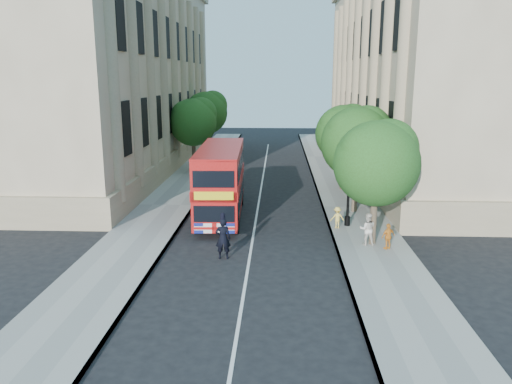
# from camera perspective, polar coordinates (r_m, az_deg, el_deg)

# --- Properties ---
(ground) EXTENTS (120.00, 120.00, 0.00)m
(ground) POSITION_cam_1_polar(r_m,az_deg,el_deg) (21.61, -0.91, -8.57)
(ground) COLOR black
(ground) RESTS_ON ground
(pavement_right) EXTENTS (3.50, 80.00, 0.12)m
(pavement_right) POSITION_cam_1_polar(r_m,az_deg,el_deg) (31.40, 10.76, -1.78)
(pavement_right) COLOR gray
(pavement_right) RESTS_ON ground
(pavement_left) EXTENTS (3.50, 80.00, 0.12)m
(pavement_left) POSITION_cam_1_polar(r_m,az_deg,el_deg) (31.86, -10.18, -1.54)
(pavement_left) COLOR gray
(pavement_left) RESTS_ON ground
(building_right) EXTENTS (12.00, 38.00, 18.00)m
(building_right) POSITION_cam_1_polar(r_m,az_deg,el_deg) (45.82, 19.06, 13.64)
(building_right) COLOR tan
(building_right) RESTS_ON ground
(building_left) EXTENTS (12.00, 38.00, 18.00)m
(building_left) POSITION_cam_1_polar(r_m,az_deg,el_deg) (46.57, -16.74, 13.77)
(building_left) COLOR tan
(building_left) RESTS_ON ground
(tree_right_near) EXTENTS (4.00, 4.00, 6.08)m
(tree_right_near) POSITION_cam_1_polar(r_m,az_deg,el_deg) (23.83, 13.70, 3.70)
(tree_right_near) COLOR #473828
(tree_right_near) RESTS_ON ground
(tree_right_mid) EXTENTS (4.20, 4.20, 6.37)m
(tree_right_mid) POSITION_cam_1_polar(r_m,az_deg,el_deg) (29.66, 11.55, 5.96)
(tree_right_mid) COLOR #473828
(tree_right_mid) RESTS_ON ground
(tree_right_far) EXTENTS (4.00, 4.00, 6.15)m
(tree_right_far) POSITION_cam_1_polar(r_m,az_deg,el_deg) (35.58, 10.08, 6.94)
(tree_right_far) COLOR #473828
(tree_right_far) RESTS_ON ground
(tree_left_far) EXTENTS (4.00, 4.00, 6.30)m
(tree_left_far) POSITION_cam_1_polar(r_m,az_deg,el_deg) (42.85, -7.16, 8.22)
(tree_left_far) COLOR #473828
(tree_left_far) RESTS_ON ground
(tree_left_back) EXTENTS (4.20, 4.20, 6.65)m
(tree_left_back) POSITION_cam_1_polar(r_m,az_deg,el_deg) (50.71, -5.64, 9.28)
(tree_left_back) COLOR #473828
(tree_left_back) RESTS_ON ground
(lamp_post) EXTENTS (0.32, 0.32, 5.16)m
(lamp_post) POSITION_cam_1_polar(r_m,az_deg,el_deg) (26.88, 10.57, 1.11)
(lamp_post) COLOR black
(lamp_post) RESTS_ON pavement_right
(double_decker_bus) EXTENTS (2.64, 8.79, 4.02)m
(double_decker_bus) POSITION_cam_1_polar(r_m,az_deg,el_deg) (28.51, -4.05, 1.38)
(double_decker_bus) COLOR #AA0D0B
(double_decker_bus) RESTS_ON ground
(box_van) EXTENTS (2.31, 5.29, 2.98)m
(box_van) POSITION_cam_1_polar(r_m,az_deg,el_deg) (33.26, -4.61, 1.72)
(box_van) COLOR black
(box_van) RESTS_ON ground
(police_constable) EXTENTS (0.71, 0.49, 1.87)m
(police_constable) POSITION_cam_1_polar(r_m,az_deg,el_deg) (22.33, -3.79, -5.33)
(police_constable) COLOR black
(police_constable) RESTS_ON ground
(woman_pedestrian) EXTENTS (0.80, 0.65, 1.56)m
(woman_pedestrian) POSITION_cam_1_polar(r_m,az_deg,el_deg) (24.33, 12.61, -4.16)
(woman_pedestrian) COLOR silver
(woman_pedestrian) RESTS_ON pavement_right
(child_a) EXTENTS (0.78, 0.60, 1.24)m
(child_a) POSITION_cam_1_polar(r_m,az_deg,el_deg) (24.01, 14.87, -4.93)
(child_a) COLOR orange
(child_a) RESTS_ON pavement_right
(child_b) EXTENTS (0.80, 0.53, 1.15)m
(child_b) POSITION_cam_1_polar(r_m,az_deg,el_deg) (26.76, 9.27, -2.90)
(child_b) COLOR #F3CE52
(child_b) RESTS_ON pavement_right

